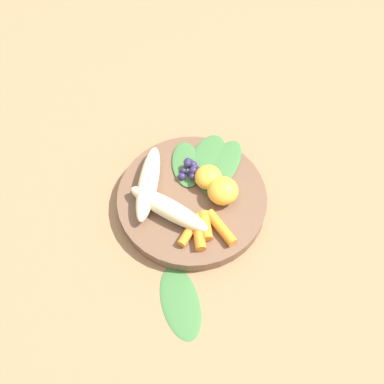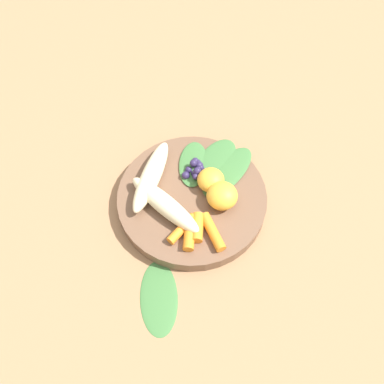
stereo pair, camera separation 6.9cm
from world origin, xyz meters
TOP-DOWN VIEW (x-y plane):
  - ground_plane at (0.00, 0.00)m, footprint 2.40×2.40m
  - bowl at (0.00, 0.00)m, footprint 0.25×0.25m
  - banana_peeled_left at (0.05, 0.00)m, footprint 0.07×0.15m
  - banana_peeled_right at (0.04, -0.06)m, footprint 0.13×0.12m
  - orange_segment_near at (-0.04, -0.00)m, footprint 0.04×0.04m
  - orange_segment_far at (-0.03, 0.04)m, footprint 0.05×0.05m
  - carrot_front at (0.05, 0.05)m, footprint 0.06×0.03m
  - carrot_mid_left at (0.04, 0.06)m, footprint 0.04×0.05m
  - carrot_mid_right at (0.03, 0.06)m, footprint 0.04×0.05m
  - carrot_rear at (0.01, 0.08)m, footprint 0.03×0.07m
  - blueberry_pile at (-0.03, -0.04)m, footprint 0.04×0.04m
  - kale_leaf_left at (-0.08, -0.01)m, footprint 0.13×0.09m
  - kale_leaf_right at (-0.07, -0.04)m, footprint 0.12×0.10m
  - kale_leaf_rear at (-0.03, -0.05)m, footprint 0.10×0.11m
  - kale_leaf_stray at (0.13, 0.11)m, footprint 0.10×0.13m

SIDE VIEW (x-z plane):
  - ground_plane at x=0.00m, z-range 0.00..0.00m
  - kale_leaf_stray at x=0.13m, z-range 0.00..0.01m
  - bowl at x=0.00m, z-range 0.00..0.02m
  - kale_leaf_left at x=-0.08m, z-range 0.02..0.03m
  - kale_leaf_right at x=-0.07m, z-range 0.02..0.03m
  - kale_leaf_rear at x=-0.03m, z-range 0.02..0.03m
  - carrot_front at x=0.05m, z-range 0.02..0.04m
  - carrot_rear at x=0.01m, z-range 0.02..0.04m
  - carrot_mid_left at x=0.04m, z-range 0.02..0.04m
  - blueberry_pile at x=-0.03m, z-range 0.02..0.05m
  - carrot_mid_right at x=0.03m, z-range 0.02..0.04m
  - banana_peeled_left at x=0.05m, z-range 0.02..0.06m
  - banana_peeled_right at x=0.04m, z-range 0.02..0.06m
  - orange_segment_near at x=-0.04m, z-range 0.02..0.06m
  - orange_segment_far at x=-0.03m, z-range 0.02..0.06m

